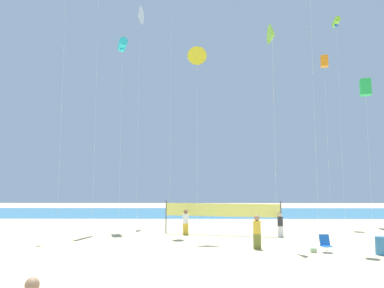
{
  "coord_description": "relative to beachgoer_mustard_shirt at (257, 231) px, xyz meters",
  "views": [
    {
      "loc": [
        -0.84,
        -17.15,
        3.39
      ],
      "look_at": [
        -1.17,
        8.28,
        6.24
      ],
      "focal_mm": 35.38,
      "sensor_mm": 36.0,
      "label": 1
    }
  ],
  "objects": [
    {
      "name": "ground_plane",
      "position": [
        -2.44,
        -3.89,
        -0.97
      ],
      "size": [
        120.0,
        120.0,
        0.0
      ],
      "primitive_type": "plane",
      "color": "#D1BC89"
    },
    {
      "name": "ocean_band",
      "position": [
        -2.44,
        29.03,
        -0.97
      ],
      "size": [
        120.0,
        20.0,
        0.01
      ],
      "primitive_type": "cube",
      "color": "teal",
      "rests_on": "ground"
    },
    {
      "name": "beachgoer_mustard_shirt",
      "position": [
        0.0,
        0.0,
        0.0
      ],
      "size": [
        0.42,
        0.42,
        1.82
      ],
      "rotation": [
        0.0,
        0.0,
        3.4
      ],
      "color": "olive",
      "rests_on": "ground"
    },
    {
      "name": "beachgoer_charcoal_shirt",
      "position": [
        2.35,
        4.93,
        -0.12
      ],
      "size": [
        0.36,
        0.36,
        1.59
      ],
      "rotation": [
        0.0,
        0.0,
        5.09
      ],
      "color": "white",
      "rests_on": "ground"
    },
    {
      "name": "beachgoer_white_shirt",
      "position": [
        -4.07,
        6.06,
        -0.04
      ],
      "size": [
        0.4,
        0.4,
        1.75
      ],
      "rotation": [
        0.0,
        0.0,
        2.7
      ],
      "color": "gold",
      "rests_on": "ground"
    },
    {
      "name": "folding_beach_chair",
      "position": [
        3.39,
        -0.93,
        -0.51
      ],
      "size": [
        0.52,
        0.65,
        0.89
      ],
      "rotation": [
        0.0,
        0.0,
        -0.76
      ],
      "color": "#1959B2",
      "rests_on": "ground"
    },
    {
      "name": "trash_barrel",
      "position": [
        5.89,
        -1.68,
        -0.53
      ],
      "size": [
        0.55,
        0.55,
        0.89
      ],
      "primitive_type": "cylinder",
      "color": "teal",
      "rests_on": "ground"
    },
    {
      "name": "volleyball_net",
      "position": [
        -1.55,
        5.99,
        0.66
      ],
      "size": [
        8.04,
        2.06,
        2.4
      ],
      "color": "#4C4C51",
      "rests_on": "ground"
    },
    {
      "name": "beach_handbag",
      "position": [
        2.7,
        -1.12,
        -0.86
      ],
      "size": [
        0.29,
        0.15,
        0.23
      ],
      "primitive_type": "cube",
      "color": "#99B28C",
      "rests_on": "ground"
    },
    {
      "name": "kite_cyan_tube",
      "position": [
        -9.55,
        9.68,
        14.28
      ],
      "size": [
        1.16,
        1.81,
        15.65
      ],
      "color": "silver",
      "rests_on": "ground"
    },
    {
      "name": "kite_yellow_diamond",
      "position": [
        -13.22,
        6.11,
        16.27
      ],
      "size": [
        0.45,
        0.45,
        19.2
      ],
      "color": "silver",
      "rests_on": "ground"
    },
    {
      "name": "kite_orange_box",
      "position": [
        8.12,
        11.76,
        13.47
      ],
      "size": [
        0.76,
        0.76,
        14.98
      ],
      "color": "silver",
      "rests_on": "ground"
    },
    {
      "name": "kite_lime_delta",
      "position": [
        1.39,
        1.45,
        11.73
      ],
      "size": [
        0.45,
        1.25,
        13.34
      ],
      "color": "silver",
      "rests_on": "ground"
    },
    {
      "name": "kite_white_delta",
      "position": [
        -8.8,
        13.91,
        18.89
      ],
      "size": [
        0.58,
        1.79,
        20.77
      ],
      "color": "silver",
      "rests_on": "ground"
    },
    {
      "name": "kite_green_box",
      "position": [
        10.73,
        9.77,
        10.58
      ],
      "size": [
        1.06,
        1.06,
        12.23
      ],
      "color": "silver",
      "rests_on": "ground"
    },
    {
      "name": "kite_lime_tube",
      "position": [
        10.57,
        15.02,
        18.55
      ],
      "size": [
        0.77,
        1.54,
        19.89
      ],
      "color": "silver",
      "rests_on": "ground"
    },
    {
      "name": "kite_yellow_delta",
      "position": [
        -3.25,
        4.5,
        11.41
      ],
      "size": [
        1.34,
        0.45,
        13.07
      ],
      "color": "silver",
      "rests_on": "ground"
    }
  ]
}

